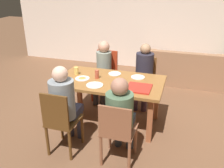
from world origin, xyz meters
The scene contains 20 objects.
ground_plane centered at (0.00, 0.00, 0.00)m, with size 20.00×20.00×0.00m, color brown.
back_wall centered at (0.00, 2.95, 1.44)m, with size 7.29×0.12×2.88m, color silver.
dining_table centered at (0.00, 0.00, 0.67)m, with size 1.68×0.95×0.76m.
chair_0 centered at (-0.38, 0.90, 0.51)m, with size 0.43×0.45×0.95m.
person_0 centered at (-0.38, 0.74, 0.69)m, with size 0.29×0.50×1.18m.
chair_1 centered at (0.39, -0.94, 0.50)m, with size 0.42×0.43×0.89m.
person_1 centered at (0.39, -0.81, 0.70)m, with size 0.34×0.50×1.18m.
chair_2 centered at (0.39, 0.95, 0.46)m, with size 0.40×0.43×0.87m.
person_2 centered at (0.39, 0.80, 0.69)m, with size 0.32×0.55×1.17m.
chair_3 centered at (-0.38, -0.96, 0.52)m, with size 0.39×0.45×0.95m.
person_3 centered at (-0.38, -0.81, 0.73)m, with size 0.33×0.53×1.25m.
pizza_box_0 centered at (0.50, -0.18, 0.78)m, with size 0.35×0.35×0.02m.
plate_0 centered at (-0.01, 0.28, 0.77)m, with size 0.21×0.21×0.01m.
plate_1 centered at (-0.44, -0.08, 0.77)m, with size 0.23×0.23×0.03m.
plate_2 centered at (0.40, 0.24, 0.77)m, with size 0.22×0.22×0.01m.
plate_3 centered at (-0.16, -0.27, 0.77)m, with size 0.25×0.25×0.01m.
drinking_glass_0 centered at (-0.74, -0.29, 0.83)m, with size 0.08×0.08×0.13m, color silver.
drinking_glass_1 centered at (-0.23, 0.01, 0.83)m, with size 0.06×0.06×0.14m, color #B44A32.
drinking_glass_2 centered at (-0.62, 0.07, 0.83)m, with size 0.07×0.07×0.13m, color #E7C460.
couch centered at (1.10, 2.17, 0.28)m, with size 1.82×0.91×0.80m.
Camera 1 is at (1.09, -3.39, 2.25)m, focal length 39.11 mm.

